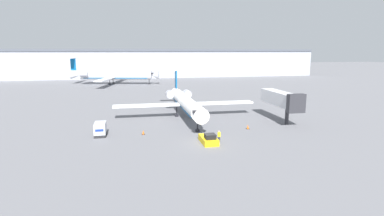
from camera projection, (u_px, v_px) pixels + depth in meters
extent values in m
plane|color=slate|center=(208.00, 144.00, 44.76)|extent=(600.00, 600.00, 0.00)
cube|color=#9EA3AD|center=(150.00, 64.00, 158.82)|extent=(180.00, 16.00, 13.50)
cube|color=#4C515B|center=(149.00, 50.00, 157.45)|extent=(180.00, 16.80, 1.20)
cylinder|color=white|center=(186.00, 102.00, 61.50)|extent=(2.84, 23.89, 2.63)
cone|color=white|center=(200.00, 115.00, 48.99)|extent=(2.65, 2.12, 2.63)
cube|color=black|center=(199.00, 111.00, 49.72)|extent=(2.24, 0.72, 0.44)
cone|color=white|center=(176.00, 93.00, 74.38)|extent=(2.39, 2.91, 2.36)
cube|color=#0C5999|center=(186.00, 106.00, 61.66)|extent=(2.55, 21.50, 0.20)
cube|color=white|center=(222.00, 103.00, 64.32)|extent=(13.46, 2.45, 0.36)
cube|color=white|center=(146.00, 105.00, 61.19)|extent=(13.46, 2.45, 0.36)
cylinder|color=#ADADB7|center=(187.00, 94.00, 71.50)|extent=(1.80, 2.75, 1.78)
cylinder|color=#ADADB7|center=(170.00, 94.00, 70.68)|extent=(1.80, 2.75, 1.78)
cube|color=#0C5999|center=(176.00, 79.00, 74.28)|extent=(0.26, 2.20, 4.36)
cube|color=white|center=(176.00, 70.00, 73.88)|extent=(7.86, 1.87, 0.20)
cylinder|color=black|center=(198.00, 126.00, 51.40)|extent=(0.24, 0.24, 2.00)
cylinder|color=black|center=(197.00, 130.00, 51.55)|extent=(0.80, 0.80, 0.40)
cylinder|color=black|center=(177.00, 112.00, 63.32)|extent=(0.24, 0.24, 2.00)
cylinder|color=black|center=(177.00, 116.00, 63.47)|extent=(0.80, 0.80, 0.40)
cylinder|color=black|center=(192.00, 111.00, 63.99)|extent=(0.24, 0.24, 2.00)
cylinder|color=black|center=(192.00, 115.00, 64.14)|extent=(0.80, 0.80, 0.40)
cube|color=yellow|center=(208.00, 140.00, 45.17)|extent=(2.18, 4.28, 0.93)
cube|color=black|center=(210.00, 136.00, 44.11)|extent=(1.53, 1.54, 0.70)
cube|color=black|center=(205.00, 137.00, 47.16)|extent=(1.97, 0.30, 0.56)
cube|color=#232326|center=(101.00, 134.00, 49.10)|extent=(1.80, 3.30, 0.45)
cube|color=#B7BCC6|center=(100.00, 128.00, 48.90)|extent=(1.80, 3.30, 1.72)
cube|color=navy|center=(99.00, 130.00, 47.29)|extent=(1.26, 0.04, 0.36)
cube|color=#232838|center=(219.00, 140.00, 45.36)|extent=(0.32, 0.20, 0.89)
cube|color=yellow|center=(219.00, 135.00, 45.21)|extent=(0.40, 0.24, 0.71)
sphere|color=tan|center=(219.00, 131.00, 45.12)|extent=(0.26, 0.26, 0.26)
cube|color=black|center=(143.00, 134.00, 49.84)|extent=(0.54, 0.54, 0.04)
cone|color=orange|center=(143.00, 132.00, 49.77)|extent=(0.38, 0.38, 0.68)
cube|color=black|center=(248.00, 129.00, 53.33)|extent=(0.57, 0.57, 0.04)
cone|color=orange|center=(248.00, 127.00, 53.25)|extent=(0.41, 0.41, 0.76)
cylinder|color=silver|center=(116.00, 75.00, 125.50)|extent=(29.89, 10.54, 3.83)
cone|color=silver|center=(155.00, 75.00, 125.15)|extent=(3.86, 4.43, 3.83)
cube|color=black|center=(152.00, 73.00, 125.05)|extent=(1.43, 3.33, 0.44)
cone|color=silver|center=(76.00, 75.00, 125.86)|extent=(4.89, 4.32, 3.45)
cube|color=#0C5999|center=(116.00, 78.00, 125.73)|extent=(26.90, 9.49, 0.20)
cube|color=silver|center=(119.00, 75.00, 136.03)|extent=(7.05, 17.51, 0.36)
cube|color=silver|center=(105.00, 79.00, 115.34)|extent=(7.05, 17.51, 0.36)
cylinder|color=#ADADB7|center=(89.00, 73.00, 128.44)|extent=(3.38, 2.63, 2.00)
cylinder|color=#ADADB7|center=(84.00, 74.00, 122.91)|extent=(3.38, 2.63, 2.00)
cube|color=#0C5999|center=(73.00, 64.00, 125.05)|extent=(2.20, 0.74, 5.00)
cube|color=silver|center=(73.00, 58.00, 124.58)|extent=(3.81, 9.17, 0.20)
cylinder|color=black|center=(149.00, 82.00, 125.74)|extent=(0.24, 0.24, 1.92)
cylinder|color=black|center=(149.00, 84.00, 125.88)|extent=(0.80, 0.80, 0.40)
cylinder|color=black|center=(110.00, 82.00, 123.63)|extent=(0.24, 0.24, 1.92)
cylinder|color=black|center=(110.00, 84.00, 123.77)|extent=(0.80, 0.80, 0.40)
cylinder|color=black|center=(113.00, 81.00, 128.52)|extent=(0.24, 0.24, 1.92)
cylinder|color=black|center=(113.00, 83.00, 128.67)|extent=(0.80, 0.80, 0.40)
cylinder|color=#2D2D33|center=(287.00, 116.00, 56.49)|extent=(0.70, 0.70, 3.20)
cube|color=silver|center=(279.00, 98.00, 59.21)|extent=(2.60, 11.30, 2.60)
cube|color=#2D2D33|center=(296.00, 103.00, 53.20)|extent=(3.20, 1.20, 3.38)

